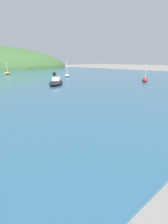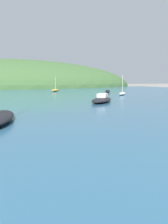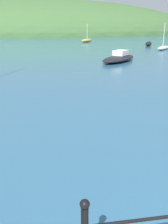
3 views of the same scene
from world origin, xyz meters
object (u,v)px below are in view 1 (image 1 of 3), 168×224
at_px(boat_far_right, 7,73).
at_px(boat_far_left, 145,80).
at_px(boat_twin_mast, 56,82).
at_px(boat_mid_harbor, 67,75).
at_px(boat_nearest_quay, 54,73).

bearing_deg(boat_far_right, boat_far_left, -69.02).
height_order(boat_twin_mast, boat_far_left, boat_far_left).
height_order(boat_far_right, boat_mid_harbor, boat_mid_harbor).
bearing_deg(boat_far_left, boat_nearest_quay, 100.10).
distance_m(boat_nearest_quay, boat_far_left, 18.84).
xyz_separation_m(boat_twin_mast, boat_nearest_quay, (7.79, 12.77, 0.01)).
distance_m(boat_far_right, boat_far_left, 28.14).
relative_size(boat_far_right, boat_mid_harbor, 0.93).
bearing_deg(boat_nearest_quay, boat_far_left, -79.90).
distance_m(boat_mid_harbor, boat_nearest_quay, 4.79).
bearing_deg(boat_mid_harbor, boat_far_right, 117.56).
distance_m(boat_far_right, boat_mid_harbor, 14.10).
bearing_deg(boat_twin_mast, boat_nearest_quay, 58.60).
relative_size(boat_nearest_quay, boat_far_left, 0.93).
xyz_separation_m(boat_twin_mast, boat_far_left, (11.10, -5.78, -0.02)).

